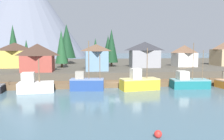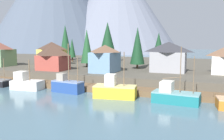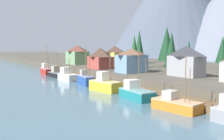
% 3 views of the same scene
% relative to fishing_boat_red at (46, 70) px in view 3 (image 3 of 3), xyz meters
% --- Properties ---
extents(ground_plane, '(400.00, 400.00, 1.00)m').
position_rel_fishing_boat_red_xyz_m(ground_plane, '(32.76, 21.57, -1.72)').
color(ground_plane, '#476675').
extents(dock, '(80.00, 4.00, 1.60)m').
position_rel_fishing_boat_red_xyz_m(dock, '(32.76, 3.56, -0.72)').
color(dock, brown).
rests_on(dock, ground_plane).
extents(shoreline_bank, '(400.00, 56.00, 2.50)m').
position_rel_fishing_boat_red_xyz_m(shoreline_bank, '(32.76, 33.57, 0.03)').
color(shoreline_bank, '#4C473D').
rests_on(shoreline_bank, ground_plane).
extents(mountain_west_peak, '(109.18, 109.18, 87.60)m').
position_rel_fishing_boat_red_xyz_m(mountain_west_peak, '(-69.09, 134.88, 42.58)').
color(mountain_west_peak, '#475160').
rests_on(mountain_west_peak, ground_plane).
extents(fishing_boat_red, '(7.27, 2.94, 9.59)m').
position_rel_fishing_boat_red_xyz_m(fishing_boat_red, '(0.00, 0.00, 0.00)').
color(fishing_boat_red, maroon).
rests_on(fishing_boat_red, ground_plane).
extents(fishing_boat_black, '(6.93, 3.07, 7.36)m').
position_rel_fishing_boat_red_xyz_m(fishing_boat_black, '(8.95, -0.11, -0.19)').
color(fishing_boat_black, black).
rests_on(fishing_boat_black, ground_plane).
extents(fishing_boat_white, '(6.40, 3.70, 5.95)m').
position_rel_fishing_boat_red_xyz_m(fishing_boat_white, '(17.96, -0.47, 0.03)').
color(fishing_boat_white, silver).
rests_on(fishing_boat_white, ground_plane).
extents(fishing_boat_blue, '(6.34, 2.93, 9.14)m').
position_rel_fishing_boat_red_xyz_m(fishing_boat_blue, '(27.15, -0.00, 0.07)').
color(fishing_boat_blue, navy).
rests_on(fishing_boat_blue, ground_plane).
extents(fishing_boat_yellow, '(7.48, 4.08, 7.82)m').
position_rel_fishing_boat_red_xyz_m(fishing_boat_yellow, '(36.97, -0.65, 0.10)').
color(fishing_boat_yellow, gold).
rests_on(fishing_boat_yellow, ground_plane).
extents(fishing_boat_teal, '(7.30, 3.65, 8.82)m').
position_rel_fishing_boat_red_xyz_m(fishing_boat_teal, '(46.94, -0.40, -0.06)').
color(fishing_boat_teal, '#196B70').
rests_on(fishing_boat_teal, ground_plane).
extents(fishing_boat_orange, '(7.46, 3.99, 8.27)m').
position_rel_fishing_boat_red_xyz_m(fishing_boat_orange, '(56.42, -0.61, -0.26)').
color(fishing_boat_orange, '#CC6B1E').
rests_on(fishing_boat_orange, ground_plane).
extents(house_grey, '(8.03, 4.53, 6.88)m').
position_rel_fishing_boat_red_xyz_m(house_grey, '(43.05, 17.13, 4.79)').
color(house_grey, gray).
rests_on(house_grey, shoreline_bank).
extents(house_blue, '(5.39, 7.29, 6.17)m').
position_rel_fishing_boat_red_xyz_m(house_blue, '(29.71, 11.99, 4.43)').
color(house_blue, '#6689A8').
rests_on(house_blue, shoreline_bank).
extents(house_yellow, '(7.39, 5.66, 6.66)m').
position_rel_fishing_boat_red_xyz_m(house_yellow, '(8.64, 21.34, 4.68)').
color(house_yellow, gold).
rests_on(house_yellow, shoreline_bank).
extents(house_green, '(8.26, 6.09, 6.83)m').
position_rel_fishing_boat_red_xyz_m(house_green, '(-3.34, 12.94, 4.77)').
color(house_green, '#6B8E66').
rests_on(house_green, shoreline_bank).
extents(house_red, '(7.13, 5.46, 6.25)m').
position_rel_fishing_boat_red_xyz_m(house_red, '(16.50, 10.70, 4.48)').
color(house_red, '#9E4238').
rests_on(house_red, shoreline_bank).
extents(conifer_near_left, '(4.16, 4.16, 12.68)m').
position_rel_fishing_boat_red_xyz_m(conifer_near_left, '(4.06, 35.90, 8.28)').
color(conifer_near_left, '#4C3823').
rests_on(conifer_near_left, shoreline_bank).
extents(conifer_near_right, '(2.34, 2.34, 7.80)m').
position_rel_fishing_boat_red_xyz_m(conifer_near_right, '(9.05, 32.08, 5.87)').
color(conifer_near_right, '#4C3823').
rests_on(conifer_near_right, shoreline_bank).
extents(conifer_mid_left, '(3.34, 3.34, 10.09)m').
position_rel_fishing_boat_red_xyz_m(conifer_mid_left, '(20.94, 19.95, 6.86)').
color(conifer_mid_left, '#4C3823').
rests_on(conifer_mid_left, shoreline_bank).
extents(conifer_mid_right, '(3.71, 3.71, 10.46)m').
position_rel_fishing_boat_red_xyz_m(conifer_mid_right, '(34.60, 21.37, 7.08)').
color(conifer_mid_right, '#4C3823').
rests_on(conifer_mid_right, shoreline_bank).
extents(conifer_back_left, '(5.62, 5.62, 12.81)m').
position_rel_fishing_boat_red_xyz_m(conifer_back_left, '(21.47, 33.01, 8.61)').
color(conifer_back_left, '#4C3823').
rests_on(conifer_back_left, shoreline_bank).
extents(conifer_back_right, '(3.83, 3.83, 9.67)m').
position_rel_fishing_boat_red_xyz_m(conifer_back_right, '(35.97, 41.55, 6.94)').
color(conifer_back_right, '#4C3823').
rests_on(conifer_back_right, shoreline_bank).
extents(conifer_centre, '(2.44, 2.44, 8.40)m').
position_rel_fishing_boat_red_xyz_m(conifer_centre, '(30.75, 32.74, 6.30)').
color(conifer_centre, '#4C3823').
rests_on(conifer_centre, shoreline_bank).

